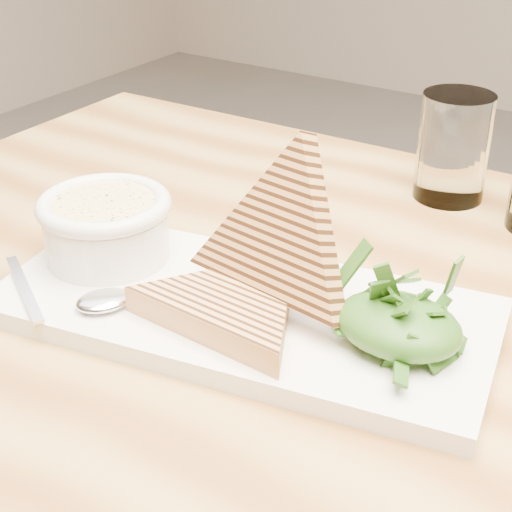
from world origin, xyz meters
The scene contains 13 objects.
table_top centered at (0.02, 0.05, 0.76)m, with size 1.09×0.73×0.04m, color #AF8745.
table_leg_bl centered at (-0.47, 0.36, 0.37)m, with size 0.06×0.06×0.74m, color #AF8745.
platter centered at (-0.04, 0.00, 0.79)m, with size 0.40×0.18×0.02m, color white.
soup_bowl centered at (-0.18, -0.01, 0.82)m, with size 0.11×0.11×0.04m, color white.
soup centered at (-0.18, -0.01, 0.85)m, with size 0.09×0.09×0.01m, color #D7CA82.
bowl_rim centered at (-0.18, -0.01, 0.85)m, with size 0.12×0.12×0.01m, color white.
sandwich_flat centered at (-0.03, -0.03, 0.81)m, with size 0.17×0.17×0.02m, color tan, non-canonical shape.
sandwich_lean centered at (-0.01, 0.01, 0.85)m, with size 0.17×0.17×0.09m, color tan, non-canonical shape.
salad_base centered at (0.09, 0.01, 0.82)m, with size 0.09×0.07×0.04m, color #17430F.
arugula_pile centered at (0.09, 0.01, 0.82)m, with size 0.11×0.10×0.05m, color #375F1D, non-canonical shape.
spoon_bowl centered at (-0.12, -0.07, 0.80)m, with size 0.03×0.04×0.01m, color silver.
spoon_handle centered at (-0.19, -0.09, 0.80)m, with size 0.11×0.01×0.00m, color silver.
glass_near centered at (0.02, 0.32, 0.84)m, with size 0.07×0.07×0.11m, color white.
Camera 1 is at (0.27, -0.44, 1.14)m, focal length 55.00 mm.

